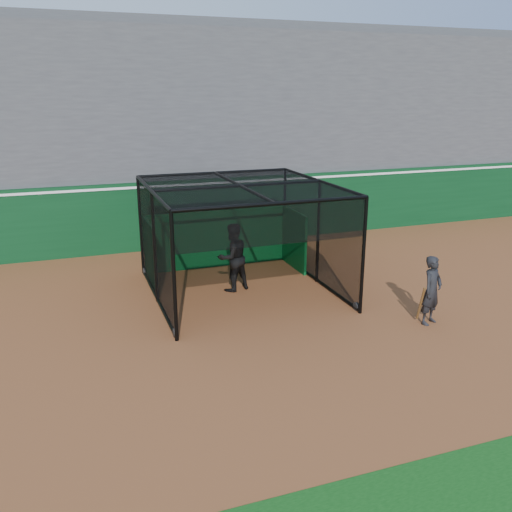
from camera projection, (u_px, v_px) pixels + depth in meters
name	position (u px, v px, depth m)	size (l,w,h in m)	color
ground	(270.00, 337.00, 12.88)	(120.00, 120.00, 0.00)	brown
outfield_wall	(188.00, 212.00, 20.16)	(50.00, 0.50, 2.50)	#0A3818
grandstand	(165.00, 119.00, 22.63)	(50.00, 7.85, 8.95)	#4C4C4F
batting_cage	(240.00, 240.00, 15.40)	(4.97, 5.33, 3.10)	black
batter	(233.00, 257.00, 15.64)	(0.97, 0.76, 2.00)	black
on_deck_player	(432.00, 290.00, 13.40)	(0.75, 0.64, 1.75)	black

